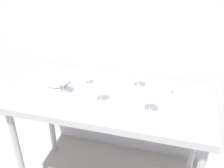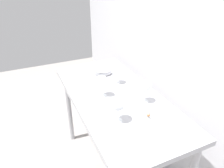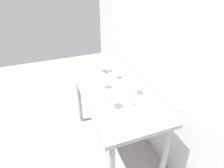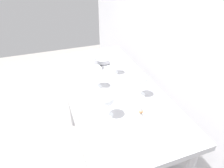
# 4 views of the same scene
# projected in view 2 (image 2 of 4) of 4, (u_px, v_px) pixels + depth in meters

# --- Properties ---
(back_wall) EXTENTS (3.80, 0.04, 2.60)m
(back_wall) POSITION_uv_depth(u_px,v_px,m) (173.00, 38.00, 1.66)
(back_wall) COLOR silver
(back_wall) RESTS_ON ground_plane
(steel_counter) EXTENTS (1.40, 0.65, 0.90)m
(steel_counter) POSITION_uv_depth(u_px,v_px,m) (115.00, 106.00, 1.73)
(steel_counter) COLOR #A7A7AC
(steel_counter) RESTS_ON ground_plane
(wine_glass_far_left) EXTENTS (0.08, 0.08, 0.16)m
(wine_glass_far_left) POSITION_uv_depth(u_px,v_px,m) (116.00, 72.00, 1.80)
(wine_glass_far_left) COLOR white
(wine_glass_far_left) RESTS_ON steel_counter
(wine_glass_far_right) EXTENTS (0.09, 0.09, 0.18)m
(wine_glass_far_right) POSITION_uv_depth(u_px,v_px,m) (145.00, 87.00, 1.54)
(wine_glass_far_right) COLOR white
(wine_glass_far_right) RESTS_ON steel_counter
(wine_glass_near_center) EXTENTS (0.09, 0.09, 0.18)m
(wine_glass_near_center) POSITION_uv_depth(u_px,v_px,m) (102.00, 82.00, 1.60)
(wine_glass_near_center) COLOR white
(wine_glass_near_center) RESTS_ON steel_counter
(wine_glass_near_left) EXTENTS (0.10, 0.10, 0.17)m
(wine_glass_near_left) POSITION_uv_depth(u_px,v_px,m) (94.00, 68.00, 1.85)
(wine_glass_near_left) COLOR white
(wine_glass_near_left) RESTS_ON steel_counter
(wine_glass_near_right) EXTENTS (0.09, 0.09, 0.18)m
(wine_glass_near_right) POSITION_uv_depth(u_px,v_px,m) (118.00, 105.00, 1.34)
(wine_glass_near_right) COLOR white
(wine_glass_near_right) RESTS_ON steel_counter
(tasting_sheet_upper) EXTENTS (0.30, 0.32, 0.00)m
(tasting_sheet_upper) POSITION_uv_depth(u_px,v_px,m) (119.00, 105.00, 1.56)
(tasting_sheet_upper) COLOR white
(tasting_sheet_upper) RESTS_ON steel_counter
(tasting_bowl) EXTENTS (0.17, 0.17, 0.05)m
(tasting_bowl) POSITION_uv_depth(u_px,v_px,m) (103.00, 70.00, 2.02)
(tasting_bowl) COLOR beige
(tasting_bowl) RESTS_ON steel_counter
(decanter_funnel) EXTENTS (0.11, 0.11, 0.13)m
(decanter_funnel) POSITION_uv_depth(u_px,v_px,m) (148.00, 120.00, 1.34)
(decanter_funnel) COLOR #BCBCBC
(decanter_funnel) RESTS_ON steel_counter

